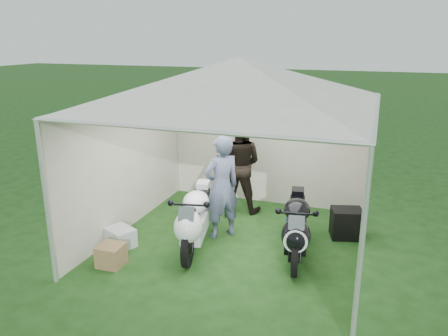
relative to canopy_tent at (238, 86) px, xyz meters
The scene contains 10 objects.
ground 2.58m from the canopy_tent, 89.22° to the right, with size 80.00×80.00×0.00m, color #163B10.
canopy_tent is the anchor object (origin of this frame).
motorcycle_white 2.17m from the canopy_tent, 140.77° to the right, with size 0.69×1.90×0.94m.
motorcycle_black 2.31m from the canopy_tent, 11.07° to the right, with size 0.60×1.86×0.92m.
paddock_stand 2.67m from the canopy_tent, 36.05° to the left, with size 0.35×0.22×0.26m, color #1328C6.
person_dark_jacket 2.16m from the canopy_tent, 106.62° to the left, with size 0.91×0.71×1.87m, color black.
person_blue_jacket 1.72m from the canopy_tent, 157.46° to the left, with size 0.64×0.42×1.77m, color slate.
equipment_box 2.99m from the canopy_tent, 25.00° to the left, with size 0.50×0.40×0.50m, color black.
crate_0 3.08m from the canopy_tent, 155.77° to the right, with size 0.46×0.36×0.30m, color #B5B8BE.
crate_1 3.17m from the canopy_tent, 137.91° to the right, with size 0.36×0.36×0.32m, color olive.
Camera 1 is at (2.03, -6.29, 3.29)m, focal length 35.00 mm.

